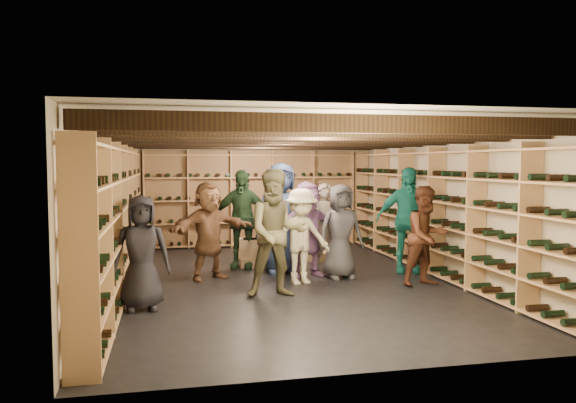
% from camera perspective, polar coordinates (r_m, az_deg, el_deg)
% --- Properties ---
extents(ground, '(8.00, 8.00, 0.00)m').
position_cam_1_polar(ground, '(9.06, -0.14, -8.05)').
color(ground, black).
rests_on(ground, ground).
extents(walls, '(5.52, 8.02, 2.40)m').
position_cam_1_polar(walls, '(8.88, -0.14, -0.46)').
color(walls, '#B6AA8E').
rests_on(walls, ground).
extents(ceiling, '(5.50, 8.00, 0.01)m').
position_cam_1_polar(ceiling, '(8.87, -0.14, 7.29)').
color(ceiling, beige).
rests_on(ceiling, walls).
extents(ceiling_joists, '(5.40, 7.12, 0.18)m').
position_cam_1_polar(ceiling_joists, '(8.86, -0.14, 6.39)').
color(ceiling_joists, black).
rests_on(ceiling_joists, ground).
extents(wine_rack_left, '(0.32, 7.50, 2.15)m').
position_cam_1_polar(wine_rack_left, '(8.73, -16.88, -1.53)').
color(wine_rack_left, tan).
rests_on(wine_rack_left, ground).
extents(wine_rack_right, '(0.32, 7.50, 2.15)m').
position_cam_1_polar(wine_rack_right, '(9.75, 14.80, -0.93)').
color(wine_rack_right, tan).
rests_on(wine_rack_right, ground).
extents(wine_rack_back, '(4.70, 0.30, 2.15)m').
position_cam_1_polar(wine_rack_back, '(12.65, -3.72, 0.29)').
color(wine_rack_back, tan).
rests_on(wine_rack_back, ground).
extents(crate_stack_left, '(0.54, 0.39, 0.51)m').
position_cam_1_polar(crate_stack_left, '(10.22, -3.16, -5.22)').
color(crate_stack_left, tan).
rests_on(crate_stack_left, ground).
extents(crate_stack_right, '(0.53, 0.37, 0.51)m').
position_cam_1_polar(crate_stack_right, '(10.21, -3.55, -5.23)').
color(crate_stack_right, tan).
rests_on(crate_stack_right, ground).
extents(crate_loose, '(0.58, 0.47, 0.17)m').
position_cam_1_polar(crate_loose, '(10.86, 3.36, -5.58)').
color(crate_loose, tan).
rests_on(crate_loose, ground).
extents(person_0, '(0.76, 0.54, 1.48)m').
position_cam_1_polar(person_0, '(7.43, -14.68, -5.06)').
color(person_0, black).
rests_on(person_0, ground).
extents(person_2, '(0.89, 0.71, 1.80)m').
position_cam_1_polar(person_2, '(7.88, -1.12, -3.23)').
color(person_2, brown).
rests_on(person_2, ground).
extents(person_3, '(1.06, 0.75, 1.49)m').
position_cam_1_polar(person_3, '(8.73, 1.32, -3.56)').
color(person_3, beige).
rests_on(person_3, ground).
extents(person_4, '(1.14, 0.74, 1.81)m').
position_cam_1_polar(person_4, '(9.85, 12.02, -1.83)').
color(person_4, '#187869').
rests_on(person_4, ground).
extents(person_5, '(1.54, 1.03, 1.59)m').
position_cam_1_polar(person_5, '(9.13, -8.05, -2.93)').
color(person_5, brown).
rests_on(person_5, ground).
extents(person_6, '(0.94, 0.63, 1.89)m').
position_cam_1_polar(person_6, '(9.57, -0.67, -1.68)').
color(person_6, '#1C2948').
rests_on(person_6, ground).
extents(person_7, '(0.64, 0.52, 1.53)m').
position_cam_1_polar(person_7, '(9.72, 3.83, -2.66)').
color(person_7, gray).
rests_on(person_7, ground).
extents(person_8, '(0.86, 0.74, 1.53)m').
position_cam_1_polar(person_8, '(8.85, 13.89, -3.42)').
color(person_8, '#4C2817').
rests_on(person_8, ground).
extents(person_10, '(1.12, 0.75, 1.76)m').
position_cam_1_polar(person_10, '(10.03, -4.75, -1.79)').
color(person_10, '#264828').
rests_on(person_10, ground).
extents(person_11, '(1.54, 0.83, 1.58)m').
position_cam_1_polar(person_11, '(9.26, 2.01, -2.82)').
color(person_11, '#855A8C').
rests_on(person_11, ground).
extents(person_12, '(0.80, 0.56, 1.54)m').
position_cam_1_polar(person_12, '(9.18, 5.39, -3.03)').
color(person_12, '#35363B').
rests_on(person_12, ground).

